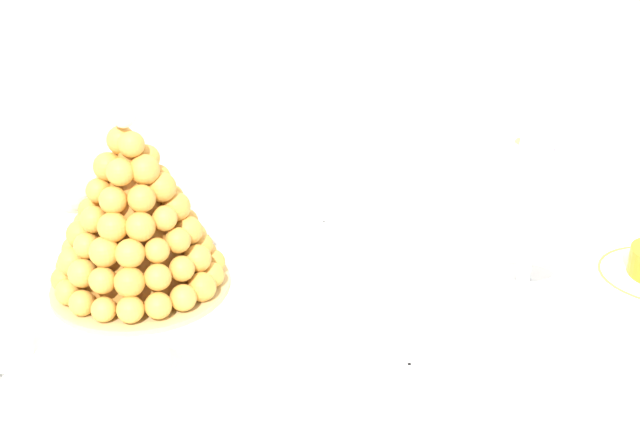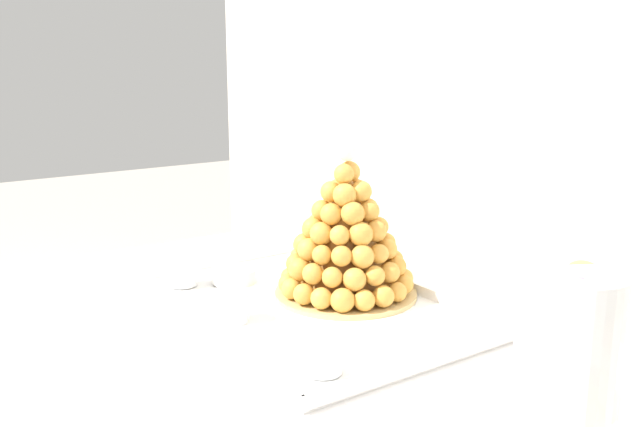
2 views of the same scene
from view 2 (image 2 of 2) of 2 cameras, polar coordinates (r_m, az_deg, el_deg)
The scene contains 9 objects.
buffet_table at distance 1.08m, azimuth 1.90°, elevation -15.91°, with size 1.45×0.80×0.73m.
serving_tray at distance 1.21m, azimuth -1.24°, elevation -7.43°, with size 0.59×0.41×0.02m.
croquembouche at distance 1.22m, azimuth 2.06°, elevation -1.89°, with size 0.25×0.25×0.27m.
dessert_cup_left at distance 1.32m, azimuth -10.85°, elevation -4.68°, with size 0.05×0.05×0.05m.
dessert_cup_mid_left at distance 1.14m, azimuth -6.94°, elevation -7.48°, with size 0.05×0.05×0.05m.
dessert_cup_centre at distance 0.96m, azimuth 0.26°, elevation -11.30°, with size 0.05×0.05×0.05m.
creme_brulee_ramekin at distance 1.33m, azimuth -6.85°, elevation -4.84°, with size 0.08×0.08×0.02m.
macaron_goblet at distance 0.79m, azimuth 19.15°, elevation -9.69°, with size 0.11×0.11×0.21m.
wine_glass at distance 1.33m, azimuth 3.37°, elevation -0.20°, with size 0.08×0.08×0.17m.
Camera 2 is at (0.75, -0.57, 1.16)m, focal length 40.34 mm.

